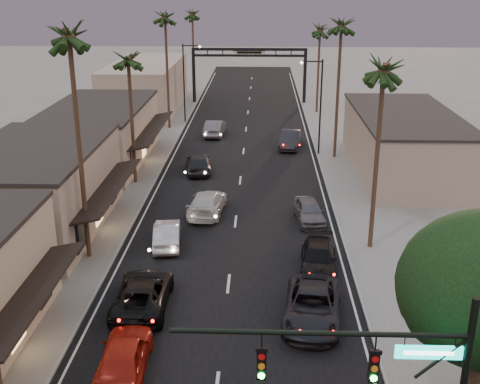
# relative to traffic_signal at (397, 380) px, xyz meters

# --- Properties ---
(ground) EXTENTS (200.00, 200.00, 0.00)m
(ground) POSITION_rel_traffic_signal_xyz_m (-5.69, 36.00, -5.08)
(ground) COLOR slate
(ground) RESTS_ON ground
(road) EXTENTS (14.00, 120.00, 0.02)m
(road) POSITION_rel_traffic_signal_xyz_m (-5.69, 41.00, -5.08)
(road) COLOR black
(road) RESTS_ON ground
(sidewalk_left) EXTENTS (5.00, 92.00, 0.12)m
(sidewalk_left) POSITION_rel_traffic_signal_xyz_m (-15.19, 48.00, -5.02)
(sidewalk_left) COLOR slate
(sidewalk_left) RESTS_ON ground
(sidewalk_right) EXTENTS (5.00, 92.00, 0.12)m
(sidewalk_right) POSITION_rel_traffic_signal_xyz_m (3.81, 48.00, -5.02)
(sidewalk_right) COLOR slate
(sidewalk_right) RESTS_ON ground
(storefront_mid) EXTENTS (8.00, 14.00, 5.50)m
(storefront_mid) POSITION_rel_traffic_signal_xyz_m (-18.69, 22.00, -2.33)
(storefront_mid) COLOR gray
(storefront_mid) RESTS_ON ground
(storefront_far) EXTENTS (8.00, 16.00, 5.00)m
(storefront_far) POSITION_rel_traffic_signal_xyz_m (-18.69, 38.00, -2.58)
(storefront_far) COLOR tan
(storefront_far) RESTS_ON ground
(storefront_dist) EXTENTS (8.00, 20.00, 6.00)m
(storefront_dist) POSITION_rel_traffic_signal_xyz_m (-18.69, 61.00, -2.08)
(storefront_dist) COLOR gray
(storefront_dist) RESTS_ON ground
(building_right) EXTENTS (8.00, 18.00, 5.00)m
(building_right) POSITION_rel_traffic_signal_xyz_m (8.31, 36.00, -2.58)
(building_right) COLOR gray
(building_right) RESTS_ON ground
(traffic_signal) EXTENTS (8.51, 0.22, 7.80)m
(traffic_signal) POSITION_rel_traffic_signal_xyz_m (0.00, 0.00, 0.00)
(traffic_signal) COLOR black
(traffic_signal) RESTS_ON ground
(arch) EXTENTS (15.20, 0.40, 7.27)m
(arch) POSITION_rel_traffic_signal_xyz_m (-5.69, 66.00, 0.45)
(arch) COLOR black
(arch) RESTS_ON ground
(streetlight_right) EXTENTS (2.13, 0.30, 9.00)m
(streetlight_right) POSITION_rel_traffic_signal_xyz_m (1.23, 41.00, 0.25)
(streetlight_right) COLOR black
(streetlight_right) RESTS_ON ground
(streetlight_left) EXTENTS (2.13, 0.30, 9.00)m
(streetlight_left) POSITION_rel_traffic_signal_xyz_m (-12.61, 54.00, 0.25)
(streetlight_left) COLOR black
(streetlight_left) RESTS_ON ground
(palm_lb) EXTENTS (3.20, 3.20, 15.20)m
(palm_lb) POSITION_rel_traffic_signal_xyz_m (-14.29, 18.00, 8.30)
(palm_lb) COLOR #38281C
(palm_lb) RESTS_ON ground
(palm_lc) EXTENTS (3.20, 3.20, 12.20)m
(palm_lc) POSITION_rel_traffic_signal_xyz_m (-14.29, 32.00, 5.39)
(palm_lc) COLOR #38281C
(palm_lc) RESTS_ON ground
(palm_ld) EXTENTS (3.20, 3.20, 14.20)m
(palm_ld) POSITION_rel_traffic_signal_xyz_m (-14.29, 51.00, 7.33)
(palm_ld) COLOR #38281C
(palm_ld) RESTS_ON ground
(palm_ra) EXTENTS (3.20, 3.20, 13.20)m
(palm_ra) POSITION_rel_traffic_signal_xyz_m (2.91, 20.00, 6.36)
(palm_ra) COLOR #38281C
(palm_ra) RESTS_ON ground
(palm_rb) EXTENTS (3.20, 3.20, 14.20)m
(palm_rb) POSITION_rel_traffic_signal_xyz_m (2.91, 40.00, 7.33)
(palm_rb) COLOR #38281C
(palm_rb) RESTS_ON ground
(palm_rc) EXTENTS (3.20, 3.20, 12.20)m
(palm_rc) POSITION_rel_traffic_signal_xyz_m (2.91, 60.00, 5.39)
(palm_rc) COLOR #38281C
(palm_rc) RESTS_ON ground
(palm_far) EXTENTS (3.20, 3.20, 13.20)m
(palm_far) POSITION_rel_traffic_signal_xyz_m (-13.99, 74.00, 6.36)
(palm_far) COLOR #38281C
(palm_far) RESTS_ON ground
(oncoming_red) EXTENTS (2.25, 5.13, 1.72)m
(oncoming_red) POSITION_rel_traffic_signal_xyz_m (-9.70, 6.89, -4.22)
(oncoming_red) COLOR #97160B
(oncoming_red) RESTS_ON ground
(oncoming_pickup) EXTENTS (2.72, 5.78, 1.60)m
(oncoming_pickup) POSITION_rel_traffic_signal_xyz_m (-9.93, 12.39, -4.28)
(oncoming_pickup) COLOR black
(oncoming_pickup) RESTS_ON ground
(oncoming_silver) EXTENTS (2.11, 4.71, 1.50)m
(oncoming_silver) POSITION_rel_traffic_signal_xyz_m (-9.84, 19.99, -4.33)
(oncoming_silver) COLOR #AEADB3
(oncoming_silver) RESTS_ON ground
(oncoming_white) EXTENTS (2.77, 5.76, 1.62)m
(oncoming_white) POSITION_rel_traffic_signal_xyz_m (-7.78, 25.49, -4.27)
(oncoming_white) COLOR #B8B8B8
(oncoming_white) RESTS_ON ground
(oncoming_dgrey) EXTENTS (2.70, 5.28, 1.72)m
(oncoming_dgrey) POSITION_rel_traffic_signal_xyz_m (-9.41, 35.17, -4.22)
(oncoming_dgrey) COLOR black
(oncoming_dgrey) RESTS_ON ground
(oncoming_grey_far) EXTENTS (2.09, 5.19, 1.68)m
(oncoming_grey_far) POSITION_rel_traffic_signal_xyz_m (-8.96, 48.02, -4.24)
(oncoming_grey_far) COLOR #57575D
(oncoming_grey_far) RESTS_ON ground
(curbside_near) EXTENTS (3.41, 6.16, 1.63)m
(curbside_near) POSITION_rel_traffic_signal_xyz_m (-1.37, 11.39, -4.27)
(curbside_near) COLOR black
(curbside_near) RESTS_ON ground
(curbside_black) EXTENTS (2.47, 5.17, 1.45)m
(curbside_black) POSITION_rel_traffic_signal_xyz_m (-0.60, 16.89, -4.35)
(curbside_black) COLOR black
(curbside_black) RESTS_ON ground
(curbside_grey) EXTENTS (2.28, 4.64, 1.52)m
(curbside_grey) POSITION_rel_traffic_signal_xyz_m (-0.60, 24.30, -4.32)
(curbside_grey) COLOR #535358
(curbside_grey) RESTS_ON ground
(curbside_far) EXTENTS (2.47, 5.34, 1.69)m
(curbside_far) POSITION_rel_traffic_signal_xyz_m (-1.09, 43.46, -4.23)
(curbside_far) COLOR black
(curbside_far) RESTS_ON ground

